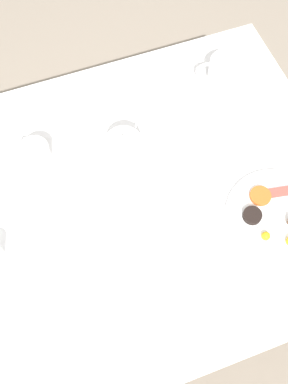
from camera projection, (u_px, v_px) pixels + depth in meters
ground_plane at (144, 266)px, 1.93m from camera, size 8.00×8.00×0.00m
table at (144, 204)px, 1.35m from camera, size 1.01×1.18×0.71m
breakfast_plate at (280, 218)px, 1.25m from camera, size 0.30×0.30×0.04m
teapot_near at (124, 149)px, 1.31m from camera, size 0.14×0.15×0.11m
teapot_far at (225, 70)px, 1.44m from camera, size 0.11×0.18×0.11m
teacup_with_saucer_left at (35, 155)px, 1.32m from camera, size 0.16×0.16×0.07m
napkin_folded at (152, 243)px, 1.23m from camera, size 0.14×0.17×0.01m
fork_by_plate at (258, 138)px, 1.38m from camera, size 0.16×0.04×0.00m
knife_by_plate at (27, 305)px, 1.16m from camera, size 0.21×0.05×0.00m
spoon_for_tea at (131, 98)px, 1.45m from camera, size 0.17×0.04×0.00m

